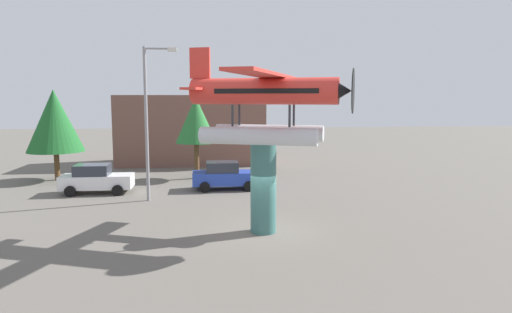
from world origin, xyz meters
TOP-DOWN VIEW (x-y plane):
  - ground_plane at (0.00, 0.00)m, footprint 140.00×140.00m
  - display_pedestal at (0.00, 0.00)m, footprint 1.10×1.10m
  - floatplane_monument at (0.12, -0.05)m, footprint 7.19×10.13m
  - car_near_white at (-9.10, 9.19)m, footprint 4.20×2.02m
  - car_mid_blue at (-1.26, 9.60)m, footprint 4.20×2.02m
  - streetlight_primary at (-5.51, 6.77)m, footprint 1.84×0.28m
  - storefront_building at (-3.74, 22.00)m, footprint 12.59×5.73m
  - tree_west at (-12.89, 14.11)m, footprint 3.88×3.88m
  - tree_east at (-3.14, 13.78)m, footprint 2.93×2.93m

SIDE VIEW (x-z plane):
  - ground_plane at x=0.00m, z-range 0.00..0.00m
  - car_near_white at x=-9.10m, z-range 0.00..1.76m
  - car_mid_blue at x=-1.26m, z-range 0.00..1.76m
  - display_pedestal at x=0.00m, z-range 0.00..3.87m
  - storefront_building at x=-3.74m, z-range 0.00..5.97m
  - tree_west at x=-12.89m, z-range 0.99..7.33m
  - tree_east at x=-3.14m, z-range 1.25..7.07m
  - streetlight_primary at x=-5.51m, z-range 0.64..9.15m
  - floatplane_monument at x=0.12m, z-range 3.54..7.54m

